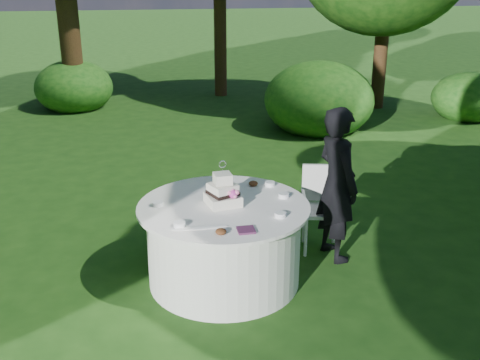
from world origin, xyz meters
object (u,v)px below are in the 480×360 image
at_px(napkins, 246,230).
at_px(guest, 337,185).
at_px(chair, 321,201).
at_px(cake, 223,193).
at_px(table, 224,243).

relative_size(napkins, guest, 0.09).
height_order(guest, chair, guest).
xyz_separation_m(napkins, chair, (1.00, 1.08, -0.26)).
bearing_deg(cake, table, -74.79).
bearing_deg(chair, napkins, -133.00).
xyz_separation_m(napkins, guest, (1.08, 0.85, 0.00)).
bearing_deg(table, guest, 13.59).
bearing_deg(cake, napkins, -80.41).
bearing_deg(chair, table, -155.10).
relative_size(guest, table, 1.00).
distance_m(guest, cake, 1.21).
relative_size(table, cake, 3.75).
relative_size(napkins, table, 0.09).
bearing_deg(guest, napkins, 115.33).
distance_m(table, cake, 0.50).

